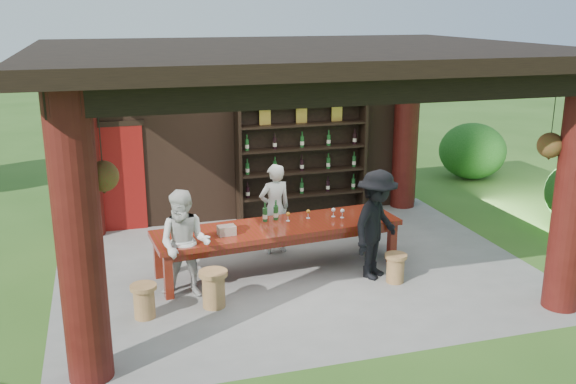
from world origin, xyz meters
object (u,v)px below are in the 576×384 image
object	(u,v)px
stool_far_left	(144,300)
stool_near_left	(214,288)
tasting_table	(278,232)
stool_near_right	(395,267)
guest_woman	(185,244)
guest_man	(376,225)
host	(275,209)
wine_shelf	(302,161)
napkin_basket	(227,230)

from	to	relation	value
stool_far_left	stool_near_left	bearing A→B (deg)	3.75
tasting_table	stool_near_right	distance (m)	1.89
guest_woman	guest_man	size ratio (longest dim) A/B	0.93
stool_far_left	guest_man	world-z (taller)	guest_man
host	guest_woman	world-z (taller)	guest_woman
guest_woman	stool_near_right	bearing A→B (deg)	14.49
stool_near_left	stool_far_left	bearing A→B (deg)	-176.25
wine_shelf	napkin_basket	xyz separation A→B (m)	(-2.04, -2.68, -0.32)
stool_near_left	guest_man	xyz separation A→B (m)	(2.58, 0.32, 0.57)
host	guest_man	world-z (taller)	guest_man
stool_near_left	guest_woman	bearing A→B (deg)	123.80
wine_shelf	stool_far_left	xyz separation A→B (m)	(-3.35, -3.55, -0.89)
stool_near_right	stool_far_left	size ratio (longest dim) A/B	0.95
guest_man	stool_far_left	bearing A→B (deg)	147.13
tasting_table	napkin_basket	xyz separation A→B (m)	(-0.86, -0.20, 0.18)
host	guest_man	bearing A→B (deg)	119.84
host	stool_far_left	bearing A→B (deg)	28.33
host	guest_woman	distance (m)	2.13
stool_near_right	stool_far_left	world-z (taller)	stool_far_left
wine_shelf	tasting_table	world-z (taller)	wine_shelf
wine_shelf	tasting_table	xyz separation A→B (m)	(-1.18, -2.48, -0.51)
stool_near_right	guest_man	xyz separation A→B (m)	(-0.22, 0.27, 0.61)
tasting_table	stool_near_left	bearing A→B (deg)	-140.36
tasting_table	guest_man	xyz separation A→B (m)	(1.36, -0.68, 0.21)
guest_woman	wine_shelf	bearing A→B (deg)	70.32
stool_far_left	stool_near_right	bearing A→B (deg)	1.69
stool_far_left	guest_woman	world-z (taller)	guest_woman
guest_man	napkin_basket	xyz separation A→B (m)	(-2.22, 0.48, -0.03)
wine_shelf	guest_man	bearing A→B (deg)	-86.61
stool_near_right	guest_woman	world-z (taller)	guest_woman
tasting_table	stool_far_left	size ratio (longest dim) A/B	8.42
tasting_table	guest_woman	xyz separation A→B (m)	(-1.53, -0.54, 0.15)
host	napkin_basket	world-z (taller)	host
stool_near_left	guest_woman	distance (m)	0.76
stool_near_right	napkin_basket	distance (m)	2.62
stool_near_left	host	bearing A→B (deg)	52.38
guest_woman	guest_man	xyz separation A→B (m)	(2.89, -0.14, 0.06)
stool_near_right	stool_near_left	bearing A→B (deg)	-179.01
guest_woman	guest_man	world-z (taller)	guest_man
stool_far_left	guest_woman	xyz separation A→B (m)	(0.64, 0.53, 0.54)
stool_near_left	guest_man	distance (m)	2.66
wine_shelf	guest_man	world-z (taller)	wine_shelf
guest_man	napkin_basket	distance (m)	2.27
stool_near_left	host	xyz separation A→B (m)	(1.37, 1.77, 0.49)
tasting_table	stool_near_right	xyz separation A→B (m)	(1.58, -0.96, -0.40)
guest_man	guest_woman	bearing A→B (deg)	138.06
stool_near_right	host	bearing A→B (deg)	129.61
tasting_table	stool_near_left	world-z (taller)	tasting_table
host	stool_near_right	bearing A→B (deg)	119.59
stool_near_right	guest_man	world-z (taller)	guest_man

